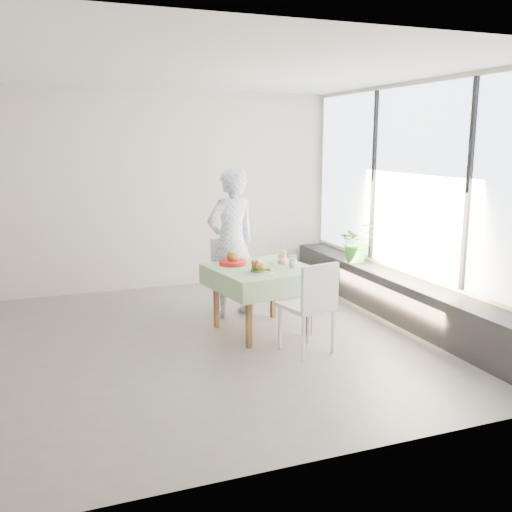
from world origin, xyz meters
name	(u,v)px	position (x,y,z in m)	size (l,w,h in m)	color
floor	(171,346)	(0.00, 0.00, 0.00)	(6.00, 6.00, 0.00)	slate
ceiling	(162,67)	(0.00, 0.00, 2.80)	(6.00, 6.00, 0.00)	white
wall_back	(129,192)	(0.00, 2.50, 1.40)	(6.00, 0.02, 2.80)	silver
wall_front	(254,263)	(0.00, -2.50, 1.40)	(6.00, 0.02, 2.80)	silver
wall_right	(418,202)	(3.00, 0.00, 1.40)	(0.02, 5.00, 2.80)	silver
window_pane	(417,181)	(2.97, 0.00, 1.65)	(0.01, 4.80, 2.18)	#D1E0F9
window_ledge	(398,297)	(2.80, 0.00, 0.25)	(0.40, 4.80, 0.50)	black
cafe_table	(262,292)	(1.06, 0.10, 0.46)	(1.19, 1.19, 0.74)	brown
chair_far	(233,290)	(0.99, 0.92, 0.28)	(0.46, 0.46, 0.92)	white
chair_near	(307,324)	(1.27, -0.65, 0.29)	(0.54, 0.54, 0.94)	white
diner	(231,243)	(0.95, 0.82, 0.90)	(0.66, 0.43, 1.81)	#8EB0E3
main_dish	(260,268)	(0.95, -0.13, 0.79)	(0.30, 0.30, 0.15)	white
juice_cup_orange	(282,258)	(1.34, 0.19, 0.81)	(0.11, 0.11, 0.30)	white
juice_cup_lemonade	(293,262)	(1.39, -0.01, 0.80)	(0.09, 0.09, 0.27)	white
second_dish	(232,261)	(0.80, 0.34, 0.78)	(0.30, 0.30, 0.14)	#B51412
potted_plant	(357,242)	(2.76, 0.95, 0.77)	(0.49, 0.43, 0.55)	#317928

